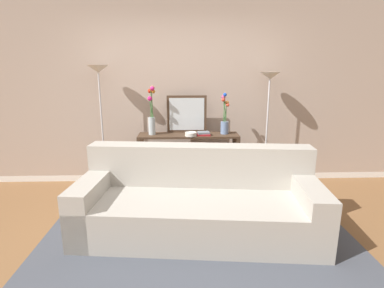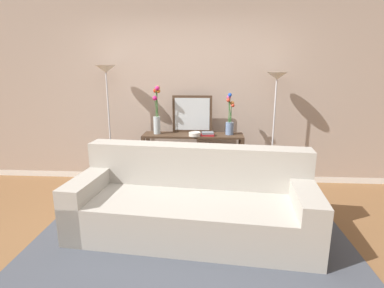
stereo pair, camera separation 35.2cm
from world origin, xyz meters
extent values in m
cube|color=brown|center=(0.00, 0.00, -0.01)|extent=(16.00, 16.00, 0.02)
cube|color=white|center=(0.00, 1.90, 0.04)|extent=(12.00, 0.15, 0.09)
cube|color=#B29E8E|center=(0.00, 1.90, 1.38)|extent=(12.00, 0.14, 2.57)
cube|color=#474C56|center=(0.20, 0.12, 0.01)|extent=(3.20, 2.05, 0.01)
cube|color=#ADA89E|center=(0.20, 0.22, 0.21)|extent=(2.55, 1.21, 0.42)
cube|color=#ADA89E|center=(0.24, 0.57, 0.65)|extent=(2.48, 0.50, 0.46)
cube|color=#ADA89E|center=(-0.91, 0.33, 0.30)|extent=(0.33, 0.99, 0.60)
cube|color=#ADA89E|center=(1.31, 0.11, 0.30)|extent=(0.33, 0.99, 0.60)
cube|color=#473323|center=(0.13, 1.50, 0.79)|extent=(1.41, 0.36, 0.03)
cube|color=#473323|center=(0.13, 1.50, 0.15)|extent=(1.30, 0.30, 0.01)
cube|color=#473323|center=(-0.55, 1.35, 0.39)|extent=(0.05, 0.05, 0.78)
cube|color=#473323|center=(0.81, 1.35, 0.39)|extent=(0.05, 0.05, 0.78)
cube|color=#473323|center=(-0.55, 1.65, 0.39)|extent=(0.05, 0.05, 0.78)
cube|color=#473323|center=(0.81, 1.65, 0.39)|extent=(0.05, 0.05, 0.78)
cylinder|color=silver|center=(-1.08, 1.54, 0.01)|extent=(0.26, 0.26, 0.02)
cylinder|color=silver|center=(-1.08, 1.54, 0.84)|extent=(0.02, 0.02, 1.63)
cone|color=silver|center=(-1.08, 1.54, 1.70)|extent=(0.28, 0.28, 0.10)
cylinder|color=silver|center=(1.26, 1.54, 0.01)|extent=(0.26, 0.26, 0.02)
cylinder|color=silver|center=(1.26, 1.54, 0.79)|extent=(0.02, 0.02, 1.54)
cone|color=silver|center=(1.26, 1.54, 1.61)|extent=(0.28, 0.28, 0.10)
cube|color=#473323|center=(0.11, 1.65, 1.07)|extent=(0.57, 0.02, 0.53)
cube|color=silver|center=(0.11, 1.64, 1.07)|extent=(0.50, 0.01, 0.46)
cylinder|color=silver|center=(-0.38, 1.51, 0.93)|extent=(0.10, 0.10, 0.25)
cylinder|color=#3D7538|center=(-0.37, 1.52, 1.25)|extent=(0.03, 0.02, 0.40)
sphere|color=#E8964B|center=(-0.36, 1.54, 1.45)|extent=(0.06, 0.06, 0.06)
cylinder|color=#3D7538|center=(-0.36, 1.51, 1.23)|extent=(0.01, 0.03, 0.35)
sphere|color=orange|center=(-0.34, 1.51, 1.40)|extent=(0.05, 0.05, 0.05)
cylinder|color=#3D7538|center=(-0.38, 1.52, 1.23)|extent=(0.02, 0.01, 0.36)
sphere|color=red|center=(-0.39, 1.54, 1.41)|extent=(0.06, 0.06, 0.06)
cylinder|color=#3D7538|center=(-0.38, 1.50, 1.18)|extent=(0.04, 0.02, 0.26)
sphere|color=#CC1E72|center=(-0.39, 1.48, 1.31)|extent=(0.06, 0.06, 0.06)
cylinder|color=#3D7538|center=(-0.37, 1.50, 1.25)|extent=(0.03, 0.03, 0.40)
sphere|color=#DD247D|center=(-0.36, 1.48, 1.45)|extent=(0.06, 0.06, 0.06)
cylinder|color=#6B84AD|center=(0.65, 1.52, 0.89)|extent=(0.11, 0.11, 0.17)
cylinder|color=#3D7538|center=(0.64, 1.54, 1.15)|extent=(0.03, 0.02, 0.34)
sphere|color=#BF3D7C|center=(0.62, 1.55, 1.32)|extent=(0.06, 0.06, 0.06)
cylinder|color=#3D7538|center=(0.66, 1.53, 1.11)|extent=(0.03, 0.03, 0.26)
sphere|color=#D3853E|center=(0.67, 1.55, 1.24)|extent=(0.06, 0.06, 0.06)
cylinder|color=#3D7538|center=(0.64, 1.51, 1.17)|extent=(0.05, 0.02, 0.38)
sphere|color=blue|center=(0.64, 1.49, 1.36)|extent=(0.05, 0.05, 0.05)
cylinder|color=#3D7538|center=(0.63, 1.51, 1.13)|extent=(0.02, 0.03, 0.31)
sphere|color=#D6402B|center=(0.62, 1.50, 1.29)|extent=(0.05, 0.05, 0.05)
cylinder|color=#3D7538|center=(0.66, 1.52, 1.10)|extent=(0.01, 0.02, 0.24)
sphere|color=red|center=(0.68, 1.51, 1.22)|extent=(0.05, 0.05, 0.05)
cylinder|color=silver|center=(0.16, 1.39, 0.83)|extent=(0.16, 0.16, 0.04)
torus|color=silver|center=(0.16, 1.39, 0.85)|extent=(0.16, 0.16, 0.01)
cube|color=maroon|center=(0.34, 1.42, 0.82)|extent=(0.19, 0.14, 0.03)
cube|color=slate|center=(0.34, 1.42, 0.84)|extent=(0.17, 0.14, 0.03)
cube|color=navy|center=(-0.43, 1.50, 0.05)|extent=(0.04, 0.14, 0.10)
cube|color=gold|center=(-0.39, 1.50, 0.06)|extent=(0.04, 0.15, 0.11)
cube|color=maroon|center=(-0.35, 1.50, 0.06)|extent=(0.03, 0.16, 0.13)
cube|color=#2D2D33|center=(-0.31, 1.50, 0.06)|extent=(0.03, 0.13, 0.12)
cube|color=#B77F33|center=(-0.28, 1.50, 0.06)|extent=(0.04, 0.16, 0.11)
cube|color=silver|center=(-0.23, 1.50, 0.06)|extent=(0.06, 0.14, 0.12)
camera|label=1|loc=(0.04, -2.68, 1.70)|focal=28.35mm
camera|label=2|loc=(0.39, -2.68, 1.70)|focal=28.35mm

